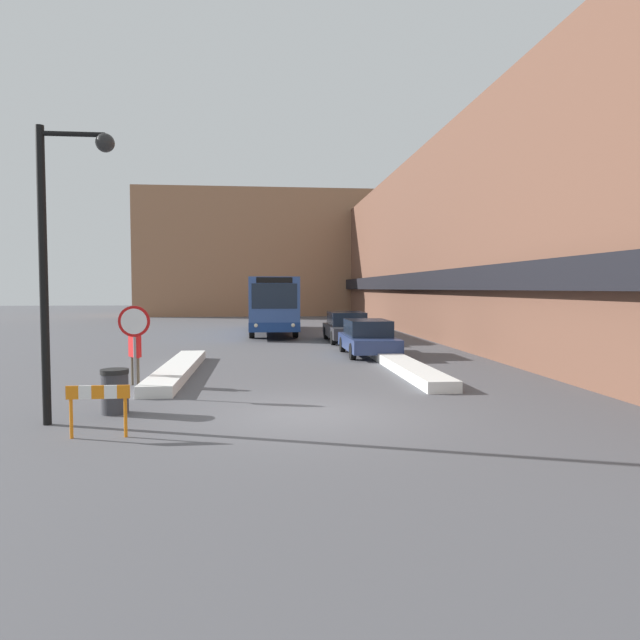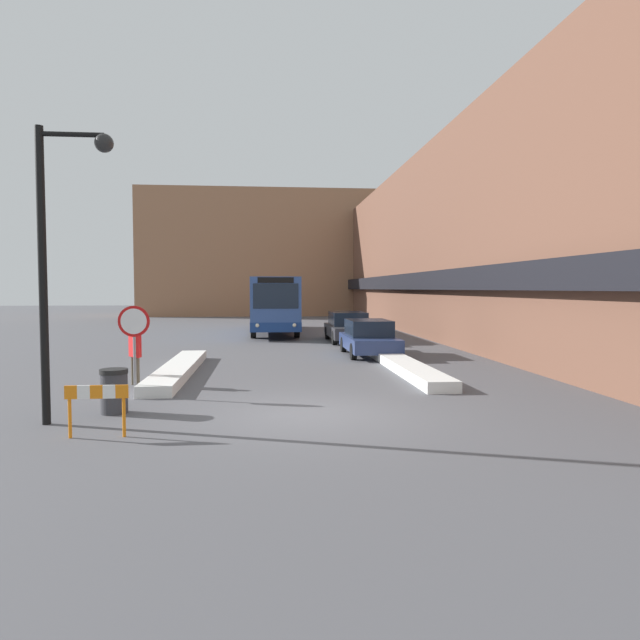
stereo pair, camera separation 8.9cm
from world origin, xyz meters
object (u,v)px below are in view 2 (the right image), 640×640
object	(u,v)px
street_lamp	(58,239)
pedestrian	(135,350)
city_bus	(274,303)
parked_car_front	(369,338)
parked_car_middle	(348,327)
trash_bin	(114,391)
stop_sign	(134,331)
construction_barricade	(97,400)

from	to	relation	value
street_lamp	pedestrian	distance (m)	5.18
pedestrian	city_bus	bearing A→B (deg)	133.36
parked_car_front	pedestrian	world-z (taller)	pedestrian
city_bus	street_lamp	bearing A→B (deg)	-101.20
parked_car_middle	trash_bin	world-z (taller)	parked_car_middle
street_lamp	trash_bin	xyz separation A→B (m)	(0.76, 0.90, -3.13)
pedestrian	stop_sign	bearing A→B (deg)	-21.94
construction_barricade	city_bus	bearing A→B (deg)	81.60
parked_car_middle	city_bus	bearing A→B (deg)	120.66
parked_car_middle	stop_sign	size ratio (longest dim) A/B	2.16
stop_sign	trash_bin	distance (m)	2.15
city_bus	parked_car_middle	size ratio (longest dim) A/B	2.38
city_bus	parked_car_middle	bearing A→B (deg)	-59.34
city_bus	pedestrian	size ratio (longest dim) A/B	7.19
parked_car_middle	trash_bin	bearing A→B (deg)	-114.91
parked_car_middle	stop_sign	xyz separation A→B (m)	(-7.28, -13.92, 0.87)
street_lamp	construction_barricade	bearing A→B (deg)	-48.73
pedestrian	trash_bin	size ratio (longest dim) A/B	1.69
stop_sign	street_lamp	xyz separation A→B (m)	(-0.78, -2.72, 1.99)
parked_car_front	stop_sign	distance (m)	10.93
parked_car_front	street_lamp	distance (m)	13.80
pedestrian	street_lamp	bearing A→B (deg)	-39.41
stop_sign	pedestrian	world-z (taller)	stop_sign
pedestrian	trash_bin	bearing A→B (deg)	-28.55
parked_car_front	stop_sign	xyz separation A→B (m)	(-7.28, -8.09, 0.91)
stop_sign	street_lamp	world-z (taller)	street_lamp
city_bus	construction_barricade	xyz separation A→B (m)	(-3.51, -23.78, -1.11)
parked_car_front	city_bus	bearing A→B (deg)	106.79
stop_sign	construction_barricade	xyz separation A→B (m)	(0.19, -3.83, -0.95)
parked_car_front	stop_sign	world-z (taller)	stop_sign
parked_car_front	trash_bin	xyz separation A→B (m)	(-7.31, -9.92, -0.23)
city_bus	construction_barricade	size ratio (longest dim) A/B	10.49
city_bus	street_lamp	world-z (taller)	street_lamp
parked_car_middle	trash_bin	size ratio (longest dim) A/B	5.10
parked_car_front	stop_sign	bearing A→B (deg)	-131.98
parked_car_front	construction_barricade	world-z (taller)	parked_car_front
parked_car_front	trash_bin	size ratio (longest dim) A/B	4.59
parked_car_middle	construction_barricade	world-z (taller)	parked_car_middle
parked_car_front	street_lamp	size ratio (longest dim) A/B	0.76
trash_bin	construction_barricade	bearing A→B (deg)	-83.80
street_lamp	construction_barricade	size ratio (longest dim) A/B	5.23
street_lamp	parked_car_front	bearing A→B (deg)	53.28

